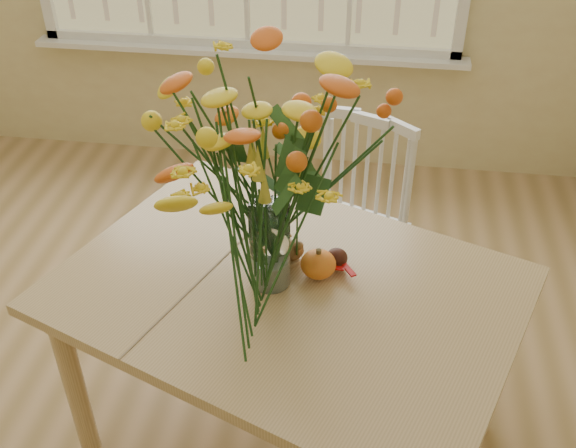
# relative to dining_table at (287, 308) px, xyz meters

# --- Properties ---
(dining_table) EXTENTS (1.63, 1.41, 0.73)m
(dining_table) POSITION_rel_dining_table_xyz_m (0.00, 0.00, 0.00)
(dining_table) COLOR tan
(dining_table) RESTS_ON floor
(windsor_chair) EXTENTS (0.53, 0.52, 0.89)m
(windsor_chair) POSITION_rel_dining_table_xyz_m (0.18, 0.75, -0.14)
(windsor_chair) COLOR white
(windsor_chair) RESTS_ON floor
(flower_vase) EXTENTS (0.58, 0.58, 0.69)m
(flower_vase) POSITION_rel_dining_table_xyz_m (-0.05, 0.01, 0.51)
(flower_vase) COLOR white
(flower_vase) RESTS_ON dining_table
(pumpkin) EXTENTS (0.11, 0.11, 0.09)m
(pumpkin) POSITION_rel_dining_table_xyz_m (0.09, 0.06, 0.13)
(pumpkin) COLOR #EC5A1B
(pumpkin) RESTS_ON dining_table
(turkey_figurine) EXTENTS (0.09, 0.07, 0.11)m
(turkey_figurine) POSITION_rel_dining_table_xyz_m (-0.01, 0.12, 0.14)
(turkey_figurine) COLOR #CCB78C
(turkey_figurine) RESTS_ON dining_table
(dark_gourd) EXTENTS (0.13, 0.12, 0.06)m
(dark_gourd) POSITION_rel_dining_table_xyz_m (0.14, 0.11, 0.12)
(dark_gourd) COLOR #38160F
(dark_gourd) RESTS_ON dining_table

